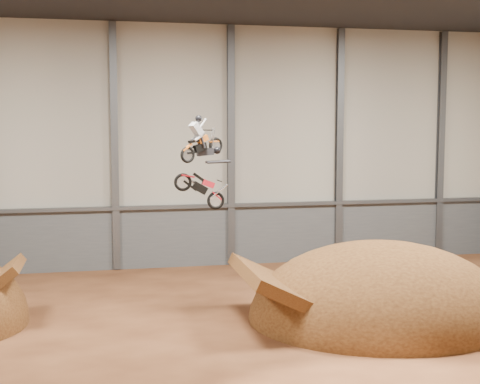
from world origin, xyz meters
name	(u,v)px	position (x,y,z in m)	size (l,w,h in m)	color
floor	(220,351)	(0.00, 0.00, 0.00)	(40.00, 40.00, 0.00)	#462312
back_wall	(173,147)	(0.00, 15.00, 7.00)	(40.00, 0.10, 14.00)	#A49F91
lower_band_back	(175,237)	(0.00, 14.90, 1.75)	(39.80, 0.18, 3.50)	#4D5155
steel_rail	(175,207)	(0.00, 14.75, 3.55)	(39.80, 0.35, 0.20)	#47494F
steel_column_2	(115,147)	(-3.33, 14.80, 7.00)	(0.40, 0.36, 13.90)	#47494F
steel_column_3	(231,147)	(3.33, 14.80, 7.00)	(0.40, 0.36, 13.90)	#47494F
steel_column_4	(339,146)	(10.00, 14.80, 7.00)	(0.40, 0.36, 13.90)	#47494F
steel_column_5	(440,145)	(16.67, 14.80, 7.00)	(0.40, 0.36, 13.90)	#47494F
landing_ramp	(380,317)	(7.51, 2.81, 0.00)	(11.41, 10.09, 6.58)	#3E220F
fmx_rider_a	(203,135)	(0.07, 4.20, 7.87)	(2.13, 0.81, 1.93)	orange
fmx_rider_b	(195,167)	(-0.26, 4.45, 6.49)	(3.15, 0.90, 2.70)	red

